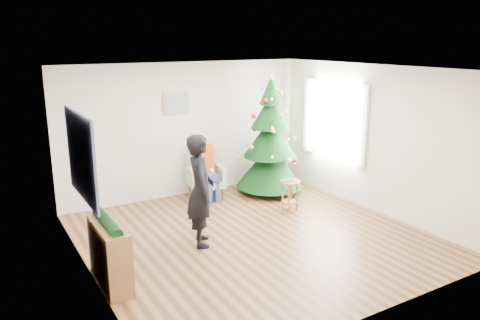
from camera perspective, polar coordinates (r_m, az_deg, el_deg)
floor at (r=7.46m, az=1.72°, el=-9.31°), size 5.00×5.00×0.00m
ceiling at (r=6.83m, az=1.89°, el=11.05°), size 5.00×5.00×0.00m
wall_back at (r=9.19m, az=-6.62°, el=3.69°), size 5.00×0.00×5.00m
wall_front at (r=5.20m, az=16.84°, el=-5.40°), size 5.00×0.00×5.00m
wall_left at (r=6.11m, az=-18.41°, el=-2.53°), size 0.00×5.00×5.00m
wall_right at (r=8.61m, az=15.99°, el=2.48°), size 0.00×5.00×5.00m
window_panel at (r=9.25m, az=11.47°, el=4.82°), size 0.04×1.30×1.40m
curtains at (r=9.23m, az=11.33°, el=4.81°), size 0.05×1.75×1.50m
christmas_tree at (r=9.27m, az=3.70°, el=2.52°), size 1.34×1.34×2.42m
stool at (r=8.49m, az=6.10°, el=-4.31°), size 0.37×0.37×0.55m
laptop at (r=8.41m, az=6.15°, el=-2.49°), size 0.34×0.25×0.02m
armchair at (r=9.11m, az=-4.23°, el=-2.53°), size 0.76×0.72×0.96m
seated_person at (r=8.98m, az=-4.19°, el=-0.85°), size 0.42×0.58×1.26m
standing_man at (r=6.94m, az=-4.83°, el=-3.72°), size 0.59×0.72×1.70m
game_controller at (r=6.91m, az=-3.42°, el=-1.33°), size 0.08×0.13×0.04m
console at (r=6.21m, az=-15.60°, el=-10.95°), size 0.31×1.00×0.80m
garland at (r=6.04m, az=-15.87°, el=-7.35°), size 0.14×0.90×0.14m
tapestry at (r=6.34m, az=-18.84°, el=0.38°), size 0.03×1.50×1.15m
framed_picture at (r=8.99m, az=-7.79°, el=6.96°), size 0.52×0.05×0.42m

